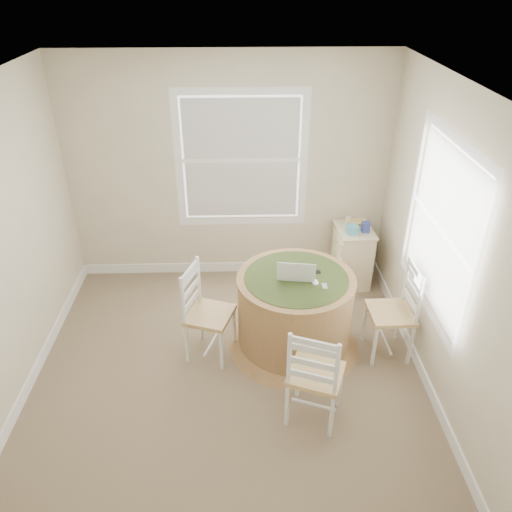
{
  "coord_description": "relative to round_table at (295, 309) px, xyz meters",
  "views": [
    {
      "loc": [
        0.15,
        -3.46,
        3.34
      ],
      "look_at": [
        0.27,
        0.45,
        1.01
      ],
      "focal_mm": 35.0,
      "sensor_mm": 36.0,
      "label": 1
    }
  ],
  "objects": [
    {
      "name": "room",
      "position": [
        -0.48,
        -0.23,
        0.86
      ],
      "size": [
        3.64,
        3.64,
        2.64
      ],
      "color": "#7E6450",
      "rests_on": "ground"
    },
    {
      "name": "round_table",
      "position": [
        0.0,
        0.0,
        0.0
      ],
      "size": [
        1.3,
        1.3,
        0.8
      ],
      "rotation": [
        0.0,
        0.0,
        -0.03
      ],
      "color": "#A26F48",
      "rests_on": "ground"
    },
    {
      "name": "chair_left",
      "position": [
        -0.81,
        -0.11,
        0.04
      ],
      "size": [
        0.51,
        0.53,
        0.95
      ],
      "primitive_type": null,
      "rotation": [
        0.0,
        0.0,
        1.25
      ],
      "color": "white",
      "rests_on": "ground"
    },
    {
      "name": "chair_near",
      "position": [
        0.08,
        -0.91,
        0.04
      ],
      "size": [
        0.53,
        0.52,
        0.95
      ],
      "primitive_type": null,
      "rotation": [
        0.0,
        0.0,
        2.78
      ],
      "color": "white",
      "rests_on": "ground"
    },
    {
      "name": "chair_right",
      "position": [
        0.89,
        -0.13,
        0.04
      ],
      "size": [
        0.41,
        0.43,
        0.95
      ],
      "primitive_type": null,
      "rotation": [
        0.0,
        0.0,
        -1.54
      ],
      "color": "white",
      "rests_on": "ground"
    },
    {
      "name": "laptop",
      "position": [
        -0.0,
        0.01,
        0.4
      ],
      "size": [
        0.39,
        0.35,
        0.24
      ],
      "rotation": [
        0.0,
        0.0,
        3.0
      ],
      "color": "white",
      "rests_on": "round_table"
    },
    {
      "name": "mouse",
      "position": [
        0.16,
        -0.09,
        0.37
      ],
      "size": [
        0.07,
        0.1,
        0.03
      ],
      "primitive_type": "ellipsoid",
      "rotation": [
        0.0,
        0.0,
        -0.03
      ],
      "color": "white",
      "rests_on": "round_table"
    },
    {
      "name": "phone",
      "position": [
        0.24,
        -0.15,
        0.36
      ],
      "size": [
        0.05,
        0.09,
        0.02
      ],
      "primitive_type": "cube",
      "rotation": [
        0.0,
        0.0,
        -0.03
      ],
      "color": "#B7BABF",
      "rests_on": "round_table"
    },
    {
      "name": "keys",
      "position": [
        0.21,
        0.08,
        0.37
      ],
      "size": [
        0.06,
        0.05,
        0.02
      ],
      "primitive_type": "cube",
      "rotation": [
        0.0,
        0.0,
        -0.03
      ],
      "color": "black",
      "rests_on": "round_table"
    },
    {
      "name": "corner_chest",
      "position": [
        0.78,
        1.13,
        -0.08
      ],
      "size": [
        0.43,
        0.56,
        0.71
      ],
      "rotation": [
        0.0,
        0.0,
        0.07
      ],
      "color": "beige",
      "rests_on": "ground"
    },
    {
      "name": "tissue_box",
      "position": [
        0.73,
        1.03,
        0.32
      ],
      "size": [
        0.13,
        0.13,
        0.1
      ],
      "primitive_type": "cube",
      "rotation": [
        0.0,
        0.0,
        0.07
      ],
      "color": "#55A3C2",
      "rests_on": "corner_chest"
    },
    {
      "name": "box_yellow",
      "position": [
        0.81,
        1.18,
        0.3
      ],
      "size": [
        0.16,
        0.11,
        0.06
      ],
      "primitive_type": "cube",
      "rotation": [
        0.0,
        0.0,
        0.07
      ],
      "color": "gold",
      "rests_on": "corner_chest"
    },
    {
      "name": "box_blue",
      "position": [
        0.88,
        1.06,
        0.33
      ],
      "size": [
        0.09,
        0.09,
        0.12
      ],
      "primitive_type": "cube",
      "rotation": [
        0.0,
        0.0,
        0.07
      ],
      "color": "#324198",
      "rests_on": "corner_chest"
    },
    {
      "name": "cup_cream",
      "position": [
        0.74,
        1.24,
        0.32
      ],
      "size": [
        0.07,
        0.07,
        0.09
      ],
      "primitive_type": "cylinder",
      "color": "beige",
      "rests_on": "corner_chest"
    }
  ]
}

